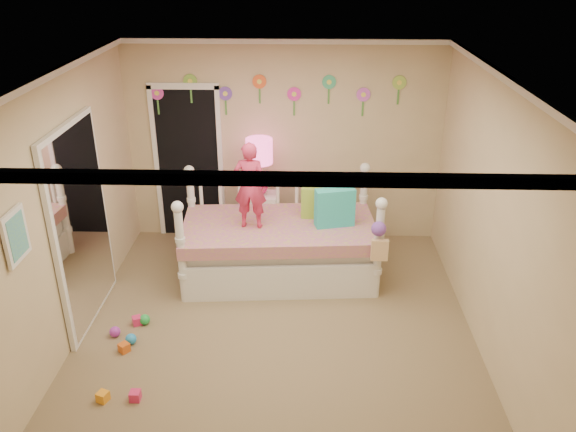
{
  "coord_description": "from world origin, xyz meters",
  "views": [
    {
      "loc": [
        0.27,
        -4.82,
        3.59
      ],
      "look_at": [
        0.1,
        0.6,
        1.05
      ],
      "focal_mm": 36.04,
      "sensor_mm": 36.0,
      "label": 1
    }
  ],
  "objects_px": {
    "child": "(250,186)",
    "daybed": "(279,228)",
    "table_lamp": "(259,158)",
    "nightstand": "(261,220)"
  },
  "relations": [
    {
      "from": "daybed",
      "to": "table_lamp",
      "type": "bearing_deg",
      "value": 106.56
    },
    {
      "from": "daybed",
      "to": "table_lamp",
      "type": "distance_m",
      "value": 0.98
    },
    {
      "from": "child",
      "to": "daybed",
      "type": "bearing_deg",
      "value": -158.31
    },
    {
      "from": "child",
      "to": "nightstand",
      "type": "xyz_separation_m",
      "value": [
        0.04,
        0.82,
        -0.82
      ]
    },
    {
      "from": "child",
      "to": "table_lamp",
      "type": "height_order",
      "value": "child"
    },
    {
      "from": "table_lamp",
      "to": "daybed",
      "type": "bearing_deg",
      "value": -69.24
    },
    {
      "from": "daybed",
      "to": "nightstand",
      "type": "distance_m",
      "value": 0.81
    },
    {
      "from": "child",
      "to": "nightstand",
      "type": "bearing_deg",
      "value": -88.77
    },
    {
      "from": "nightstand",
      "to": "child",
      "type": "bearing_deg",
      "value": -87.83
    },
    {
      "from": "child",
      "to": "nightstand",
      "type": "relative_size",
      "value": 1.36
    }
  ]
}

